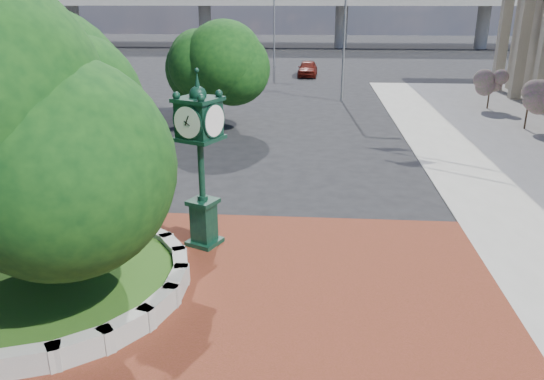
# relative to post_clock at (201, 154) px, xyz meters

# --- Properties ---
(ground) EXTENTS (200.00, 200.00, 0.00)m
(ground) POSITION_rel_post_clock_xyz_m (1.69, -2.80, -2.71)
(ground) COLOR black
(ground) RESTS_ON ground
(plaza) EXTENTS (12.00, 12.00, 0.04)m
(plaza) POSITION_rel_post_clock_xyz_m (1.69, -3.80, -2.69)
(plaza) COLOR maroon
(plaza) RESTS_ON ground
(planter_wall) EXTENTS (2.96, 6.77, 0.54)m
(planter_wall) POSITION_rel_post_clock_xyz_m (-1.01, -2.80, -2.44)
(planter_wall) COLOR #9E9B93
(planter_wall) RESTS_ON ground
(grass_bed) EXTENTS (6.10, 6.10, 0.40)m
(grass_bed) POSITION_rel_post_clock_xyz_m (-3.31, -2.80, -2.51)
(grass_bed) COLOR #1F4313
(grass_bed) RESTS_ON ground
(overpass) EXTENTS (90.00, 12.00, 7.50)m
(overpass) POSITION_rel_post_clock_xyz_m (1.48, 67.20, 3.83)
(overpass) COLOR #9E9B93
(overpass) RESTS_ON ground
(tree_planter) EXTENTS (5.20, 5.20, 6.33)m
(tree_planter) POSITION_rel_post_clock_xyz_m (-3.31, -2.80, 1.01)
(tree_planter) COLOR #38281C
(tree_planter) RESTS_ON ground
(tree_street) EXTENTS (4.40, 4.40, 5.45)m
(tree_street) POSITION_rel_post_clock_xyz_m (-2.31, 15.20, 0.53)
(tree_street) COLOR #38281C
(tree_street) RESTS_ON ground
(post_clock) EXTENTS (1.29, 1.29, 4.94)m
(post_clock) POSITION_rel_post_clock_xyz_m (0.00, 0.00, 0.00)
(post_clock) COLOR black
(post_clock) RESTS_ON ground
(parked_car) EXTENTS (1.88, 4.27, 1.43)m
(parked_car) POSITION_rel_post_clock_xyz_m (2.38, 35.99, -2.00)
(parked_car) COLOR #53120B
(parked_car) RESTS_ON ground
(street_lamp_near) EXTENTS (1.91, 0.60, 8.63)m
(street_lamp_near) POSITION_rel_post_clock_xyz_m (5.15, 23.39, 2.34)
(street_lamp_near) COLOR slate
(street_lamp_near) RESTS_ON ground
(street_lamp_far) EXTENTS (2.04, 0.82, 9.38)m
(street_lamp_far) POSITION_rel_post_clock_xyz_m (-0.99, 42.47, 2.79)
(street_lamp_far) COLOR slate
(street_lamp_far) RESTS_ON ground
(shrub_mid) EXTENTS (1.20, 1.20, 2.20)m
(shrub_mid) POSITION_rel_post_clock_xyz_m (14.52, 15.65, -1.12)
(shrub_mid) COLOR #38281C
(shrub_mid) RESTS_ON ground
(shrub_far) EXTENTS (1.20, 1.20, 2.20)m
(shrub_far) POSITION_rel_post_clock_xyz_m (14.24, 21.38, -1.12)
(shrub_far) COLOR #38281C
(shrub_far) RESTS_ON ground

